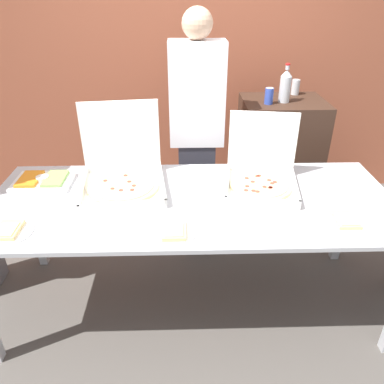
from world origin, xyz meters
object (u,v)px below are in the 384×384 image
paper_plate_front_right (8,231)px  soda_can_silver (295,87)px  pizza_box_far_right (261,175)px  soda_bottle (285,86)px  pizza_box_near_right (123,174)px  veggie_tray (43,181)px  soda_can_colored (269,96)px  paper_plate_front_left (174,231)px  paper_plate_front_center (345,221)px  person_guest_cap (197,132)px

paper_plate_front_right → soda_can_silver: (1.86, 1.53, 0.35)m
pizza_box_far_right → soda_bottle: (0.32, 0.84, 0.35)m
pizza_box_near_right → veggie_tray: pizza_box_near_right is taller
soda_bottle → soda_can_colored: soda_bottle is taller
pizza_box_far_right → soda_can_silver: bearing=75.0°
soda_bottle → pizza_box_far_right: bearing=-110.6°
paper_plate_front_left → soda_can_colored: (0.72, 1.28, 0.35)m
paper_plate_front_right → soda_bottle: soda_bottle is taller
paper_plate_front_center → soda_can_silver: 1.52m
paper_plate_front_center → soda_bottle: size_ratio=0.87×
paper_plate_front_center → pizza_box_near_right: bearing=160.3°
person_guest_cap → soda_can_colored: bearing=-163.5°
pizza_box_far_right → soda_can_silver: size_ratio=4.09×
paper_plate_front_left → soda_can_silver: (1.00, 1.55, 0.35)m
pizza_box_near_right → pizza_box_far_right: bearing=-8.3°
paper_plate_front_right → soda_bottle: bearing=37.4°
soda_bottle → person_guest_cap: bearing=-162.6°
soda_can_silver → paper_plate_front_center: bearing=-93.3°
soda_can_silver → soda_can_colored: bearing=-136.0°
soda_bottle → pizza_box_near_right: bearing=-145.3°
pizza_box_far_right → veggie_tray: (-1.38, 0.06, -0.05)m
paper_plate_front_center → veggie_tray: veggie_tray is taller
paper_plate_front_center → veggie_tray: (-1.76, 0.48, 0.01)m
paper_plate_front_center → paper_plate_front_right: (-1.77, -0.05, 0.00)m
veggie_tray → soda_can_silver: bearing=28.4°
soda_bottle → veggie_tray: bearing=-155.3°
soda_bottle → paper_plate_front_right: bearing=-142.6°
paper_plate_front_right → pizza_box_far_right: bearing=18.6°
paper_plate_front_center → soda_can_colored: (-0.19, 1.21, 0.35)m
soda_bottle → soda_can_silver: 0.27m
pizza_box_near_right → soda_can_silver: 1.71m
pizza_box_near_right → soda_bottle: 1.48m
paper_plate_front_center → veggie_tray: size_ratio=0.72×
soda_can_silver → person_guest_cap: bearing=-152.6°
pizza_box_far_right → paper_plate_front_right: bearing=-152.7°
paper_plate_front_left → paper_plate_front_center: same height
paper_plate_front_right → soda_can_silver: soda_can_silver is taller
paper_plate_front_left → veggie_tray: (-0.84, 0.56, 0.01)m
veggie_tray → soda_bottle: 1.91m
paper_plate_front_right → veggie_tray: bearing=88.6°
paper_plate_front_center → soda_can_silver: bearing=86.7°
pizza_box_near_right → soda_can_colored: size_ratio=4.58×
paper_plate_front_center → person_guest_cap: size_ratio=0.14×
soda_can_colored → soda_bottle: bearing=21.4°
paper_plate_front_right → soda_can_colored: size_ratio=2.03×
pizza_box_near_right → paper_plate_front_left: pizza_box_near_right is taller
paper_plate_front_center → soda_bottle: soda_bottle is taller
paper_plate_front_center → soda_can_silver: soda_can_silver is taller
pizza_box_near_right → paper_plate_front_center: size_ratio=2.22×
pizza_box_near_right → person_guest_cap: (0.48, 0.60, 0.05)m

